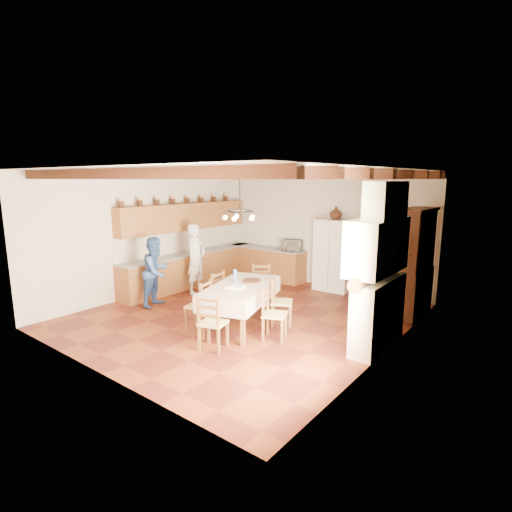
{
  "coord_description": "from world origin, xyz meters",
  "views": [
    {
      "loc": [
        5.12,
        -6.15,
        2.84
      ],
      "look_at": [
        0.1,
        0.3,
        1.25
      ],
      "focal_mm": 28.0,
      "sensor_mm": 36.0,
      "label": 1
    }
  ],
  "objects": [
    {
      "name": "countertop_back",
      "position": [
        -1.55,
        2.95,
        0.88
      ],
      "size": [
        2.34,
        0.62,
        0.04
      ],
      "primitive_type": "cube",
      "color": "gray",
      "rests_on": "lower_cabinets_back"
    },
    {
      "name": "wall_back",
      "position": [
        0.0,
        3.26,
        1.5
      ],
      "size": [
        6.0,
        0.02,
        3.0
      ],
      "primitive_type": "cube",
      "color": "beige",
      "rests_on": "ground"
    },
    {
      "name": "lower_cabinets_back",
      "position": [
        -1.55,
        2.95,
        0.43
      ],
      "size": [
        2.3,
        0.6,
        0.86
      ],
      "primitive_type": "cube",
      "color": "brown",
      "rests_on": "ground"
    },
    {
      "name": "wall_front",
      "position": [
        0.0,
        -3.26,
        1.5
      ],
      "size": [
        6.0,
        0.02,
        3.0
      ],
      "primitive_type": "cube",
      "color": "beige",
      "rests_on": "ground"
    },
    {
      "name": "chandelier",
      "position": [
        0.35,
        -0.5,
        2.25
      ],
      "size": [
        0.47,
        0.47,
        0.03
      ],
      "primitive_type": "torus",
      "color": "black",
      "rests_on": "ground"
    },
    {
      "name": "upper_cabinets",
      "position": [
        -2.83,
        1.05,
        1.85
      ],
      "size": [
        0.35,
        4.2,
        0.7
      ],
      "primitive_type": "cube",
      "color": "brown",
      "rests_on": "ground"
    },
    {
      "name": "wall_right",
      "position": [
        3.01,
        0.0,
        1.5
      ],
      "size": [
        0.02,
        6.5,
        3.0
      ],
      "primitive_type": "cube",
      "color": "beige",
      "rests_on": "ground"
    },
    {
      "name": "countertop_left",
      "position": [
        -2.7,
        1.05,
        0.88
      ],
      "size": [
        0.62,
        4.3,
        0.04
      ],
      "primitive_type": "cube",
      "color": "gray",
      "rests_on": "lower_cabinets_left"
    },
    {
      "name": "person_woman_red",
      "position": [
        2.16,
        1.05,
        0.91
      ],
      "size": [
        0.62,
        1.12,
        1.81
      ],
      "primitive_type": "imported",
      "rotation": [
        0.0,
        0.0,
        -1.75
      ],
      "color": "#A8221E",
      "rests_on": "floor"
    },
    {
      "name": "person_man",
      "position": [
        -2.04,
        0.62,
        0.88
      ],
      "size": [
        0.55,
        0.72,
        1.76
      ],
      "primitive_type": "imported",
      "rotation": [
        0.0,
        0.0,
        1.8
      ],
      "color": "silver",
      "rests_on": "floor"
    },
    {
      "name": "floor",
      "position": [
        0.0,
        0.0,
        -0.01
      ],
      "size": [
        6.0,
        6.5,
        0.02
      ],
      "primitive_type": "cube",
      "color": "#531E14",
      "rests_on": "ground"
    },
    {
      "name": "ceiling",
      "position": [
        0.0,
        0.0,
        3.01
      ],
      "size": [
        6.0,
        6.5,
        0.02
      ],
      "primitive_type": "cube",
      "color": "white",
      "rests_on": "ground"
    },
    {
      "name": "fireplace",
      "position": [
        2.72,
        0.2,
        1.4
      ],
      "size": [
        0.56,
        1.6,
        2.8
      ],
      "primitive_type": null,
      "color": "beige",
      "rests_on": "ground"
    },
    {
      "name": "backsplash_left",
      "position": [
        -2.98,
        1.05,
        1.2
      ],
      "size": [
        0.03,
        4.3,
        0.6
      ],
      "primitive_type": "cube",
      "color": "white",
      "rests_on": "ground"
    },
    {
      "name": "refrigerator",
      "position": [
        0.55,
        3.05,
        0.91
      ],
      "size": [
        0.92,
        0.76,
        1.83
      ],
      "primitive_type": "cube",
      "rotation": [
        0.0,
        0.0,
        0.01
      ],
      "color": "white",
      "rests_on": "floor"
    },
    {
      "name": "backsplash_back",
      "position": [
        -1.55,
        3.23,
        1.2
      ],
      "size": [
        2.3,
        0.03,
        0.6
      ],
      "primitive_type": "cube",
      "color": "white",
      "rests_on": "ground"
    },
    {
      "name": "chair_end_near",
      "position": [
        0.65,
        -1.58,
        0.48
      ],
      "size": [
        0.52,
        0.5,
        0.96
      ],
      "primitive_type": null,
      "rotation": [
        0.0,
        0.0,
        3.43
      ],
      "color": "brown",
      "rests_on": "floor"
    },
    {
      "name": "chair_end_far",
      "position": [
        -0.07,
        0.68,
        0.48
      ],
      "size": [
        0.57,
        0.56,
        0.96
      ],
      "primitive_type": null,
      "rotation": [
        0.0,
        0.0,
        0.54
      ],
      "color": "brown",
      "rests_on": "floor"
    },
    {
      "name": "chair_right_far",
      "position": [
        0.91,
        0.08,
        0.48
      ],
      "size": [
        0.56,
        0.56,
        0.96
      ],
      "primitive_type": null,
      "rotation": [
        0.0,
        0.0,
        2.09
      ],
      "color": "brown",
      "rests_on": "floor"
    },
    {
      "name": "person_woman_blue",
      "position": [
        -2.0,
        -0.65,
        0.79
      ],
      "size": [
        0.79,
        0.9,
        1.58
      ],
      "primitive_type": "imported",
      "rotation": [
        0.0,
        0.0,
        1.85
      ],
      "color": "#365A9D",
      "rests_on": "floor"
    },
    {
      "name": "lower_cabinets_left",
      "position": [
        -2.7,
        1.05,
        0.43
      ],
      "size": [
        0.6,
        4.3,
        0.86
      ],
      "primitive_type": "cube",
      "color": "brown",
      "rests_on": "ground"
    },
    {
      "name": "hutch",
      "position": [
        2.75,
        2.2,
        1.13
      ],
      "size": [
        0.55,
        1.26,
        2.26
      ],
      "primitive_type": null,
      "rotation": [
        0.0,
        0.0,
        -0.03
      ],
      "color": "#37210F",
      "rests_on": "floor"
    },
    {
      "name": "microwave",
      "position": [
        -0.7,
        2.95,
        1.05
      ],
      "size": [
        0.62,
        0.51,
        0.29
      ],
      "primitive_type": "imported",
      "rotation": [
        0.0,
        0.0,
        0.34
      ],
      "color": "silver",
      "rests_on": "countertop_back"
    },
    {
      "name": "dining_table",
      "position": [
        0.35,
        -0.5,
        0.76
      ],
      "size": [
        1.51,
        2.13,
        0.84
      ],
      "rotation": [
        0.0,
        0.0,
        0.3
      ],
      "color": "beige",
      "rests_on": "floor"
    },
    {
      "name": "wall_picture",
      "position": [
        1.55,
        3.23,
        1.85
      ],
      "size": [
        0.34,
        0.03,
        0.42
      ],
      "primitive_type": "cube",
      "color": "black",
      "rests_on": "ground"
    },
    {
      "name": "chair_right_near",
      "position": [
        1.23,
        -0.6,
        0.48
      ],
      "size": [
        0.53,
        0.54,
        0.96
      ],
      "primitive_type": null,
      "rotation": [
        0.0,
        0.0,
        1.97
      ],
      "color": "brown",
      "rests_on": "floor"
    },
    {
      "name": "ceiling_beams",
      "position": [
        0.0,
        0.0,
        2.91
      ],
      "size": [
        6.0,
        6.3,
        0.16
      ],
      "primitive_type": null,
      "color": "#37160B",
      "rests_on": "ground"
    },
    {
      "name": "chair_left_far",
      "position": [
        -0.55,
        -0.37,
        0.48
      ],
      "size": [
        0.42,
        0.44,
        0.96
      ],
      "primitive_type": null,
      "rotation": [
        0.0,
        0.0,
        -1.52
      ],
      "color": "brown",
      "rests_on": "floor"
    },
    {
      "name": "fridge_vase",
      "position": [
        0.51,
        3.05,
        1.99
      ],
      "size": [
        0.32,
        0.32,
        0.32
      ],
      "primitive_type": "imported",
      "rotation": [
        0.0,
        0.0,
        -0.08
      ],
      "color": "#37210F",
      "rests_on": "refrigerator"
    },
    {
      "name": "wall_left",
      "position": [
        -3.01,
        0.0,
        1.5
      ],
      "size": [
        0.02,
        6.5,
        3.0
      ],
      "primitive_type": "cube",
      "color": "beige",
      "rests_on": "ground"
    },
    {
      "name": "chair_left_near",
      "position": [
        -0.2,
        -1.1,
        0.48
      ],
      "size": [
        0.49,
        0.51,
        0.96
      ],
      "primitive_type": null,
      "rotation": [
        0.0,
        0.0,
        -1.31
      ],
      "color": "brown",
      "rests_on": "floor"
    }
  ]
}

